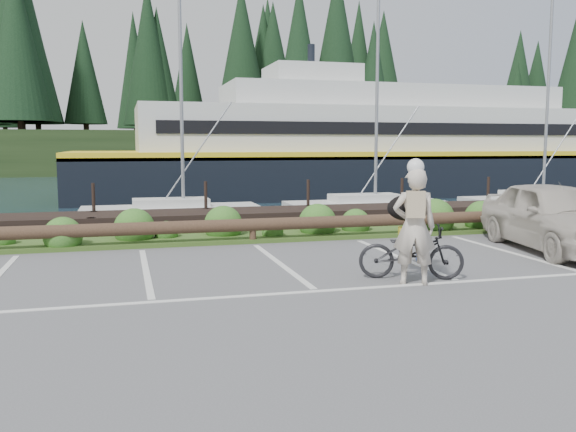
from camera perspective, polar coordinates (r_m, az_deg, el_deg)
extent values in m
plane|color=#545456|center=(10.28, 2.02, -6.56)|extent=(72.00, 72.00, 0.00)
plane|color=#172C37|center=(57.74, -12.24, 3.02)|extent=(160.00, 160.00, 0.00)
cube|color=#3D5B21|center=(15.33, -3.85, -1.97)|extent=(34.00, 1.60, 0.10)
imported|color=black|center=(10.94, 11.44, -3.32)|extent=(1.93, 1.25, 0.96)
imported|color=beige|center=(10.44, 11.72, -1.00)|extent=(0.84, 0.70, 1.97)
ellipsoid|color=black|center=(11.42, 11.26, 0.78)|extent=(0.70, 0.95, 0.50)
imported|color=beige|center=(14.80, 23.71, 0.01)|extent=(2.58, 4.81, 1.55)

